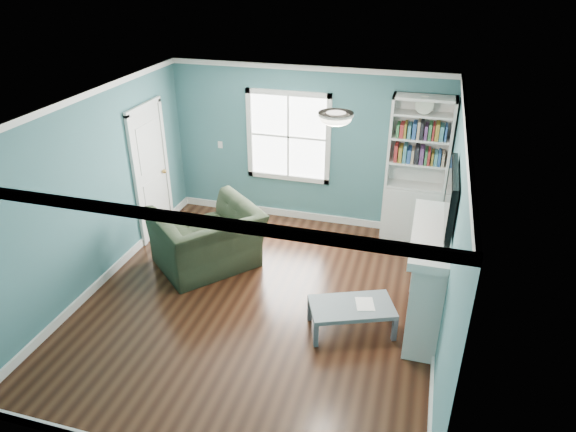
# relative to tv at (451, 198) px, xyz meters

# --- Properties ---
(floor) EXTENTS (5.00, 5.00, 0.00)m
(floor) POSITION_rel_tv_xyz_m (-2.20, -0.20, -1.72)
(floor) COLOR black
(floor) RESTS_ON ground
(room_walls) EXTENTS (5.00, 5.00, 5.00)m
(room_walls) POSITION_rel_tv_xyz_m (-2.20, -0.20, -0.14)
(room_walls) COLOR #41757D
(room_walls) RESTS_ON ground
(trim) EXTENTS (4.50, 5.00, 2.60)m
(trim) POSITION_rel_tv_xyz_m (-2.20, -0.20, -0.49)
(trim) COLOR white
(trim) RESTS_ON ground
(window) EXTENTS (1.40, 0.06, 1.50)m
(window) POSITION_rel_tv_xyz_m (-2.50, 2.29, -0.27)
(window) COLOR white
(window) RESTS_ON room_walls
(bookshelf) EXTENTS (0.90, 0.35, 2.31)m
(bookshelf) POSITION_rel_tv_xyz_m (-0.43, 2.10, -0.80)
(bookshelf) COLOR silver
(bookshelf) RESTS_ON ground
(fireplace) EXTENTS (0.44, 1.58, 1.30)m
(fireplace) POSITION_rel_tv_xyz_m (-0.12, 0.00, -1.09)
(fireplace) COLOR black
(fireplace) RESTS_ON ground
(tv) EXTENTS (0.06, 1.10, 0.65)m
(tv) POSITION_rel_tv_xyz_m (0.00, 0.00, 0.00)
(tv) COLOR black
(tv) RESTS_ON fireplace
(door) EXTENTS (0.12, 0.98, 2.17)m
(door) POSITION_rel_tv_xyz_m (-4.42, 1.20, -0.65)
(door) COLOR silver
(door) RESTS_ON ground
(ceiling_fixture) EXTENTS (0.38, 0.38, 0.15)m
(ceiling_fixture) POSITION_rel_tv_xyz_m (-1.30, -0.10, 0.82)
(ceiling_fixture) COLOR white
(ceiling_fixture) RESTS_ON room_walls
(light_switch) EXTENTS (0.08, 0.01, 0.12)m
(light_switch) POSITION_rel_tv_xyz_m (-3.70, 2.28, -0.52)
(light_switch) COLOR white
(light_switch) RESTS_ON room_walls
(recliner) EXTENTS (1.59, 1.64, 1.21)m
(recliner) POSITION_rel_tv_xyz_m (-3.19, 0.46, -1.12)
(recliner) COLOR black
(recliner) RESTS_ON ground
(coffee_table) EXTENTS (1.13, 0.88, 0.36)m
(coffee_table) POSITION_rel_tv_xyz_m (-0.95, -0.40, -1.41)
(coffee_table) COLOR #4D535D
(coffee_table) RESTS_ON ground
(paper_sheet) EXTENTS (0.28, 0.32, 0.00)m
(paper_sheet) POSITION_rel_tv_xyz_m (-0.80, -0.33, -1.36)
(paper_sheet) COLOR white
(paper_sheet) RESTS_ON coffee_table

